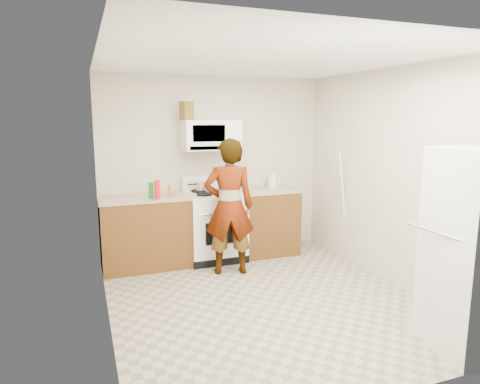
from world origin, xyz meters
name	(u,v)px	position (x,y,z in m)	size (l,w,h in m)	color
floor	(264,299)	(0.00, 0.00, 0.00)	(3.60, 3.60, 0.00)	gray
back_wall	(214,166)	(0.00, 1.79, 1.25)	(3.20, 0.02, 2.50)	beige
right_wall	(391,177)	(1.59, 0.00, 1.25)	(0.02, 3.60, 2.50)	beige
cabinet_left	(145,233)	(-1.04, 1.49, 0.45)	(1.12, 0.62, 0.90)	brown
counter_left	(144,198)	(-1.04, 1.49, 0.92)	(1.14, 0.64, 0.04)	tan
cabinet_right	(266,222)	(0.68, 1.49, 0.45)	(0.80, 0.62, 0.90)	brown
counter_right	(267,190)	(0.68, 1.49, 0.92)	(0.82, 0.64, 0.04)	tan
gas_range	(215,224)	(-0.10, 1.48, 0.49)	(0.76, 0.65, 1.13)	white
microwave	(211,135)	(-0.10, 1.61, 1.70)	(0.76, 0.38, 0.40)	white
person	(229,207)	(-0.09, 0.91, 0.85)	(0.62, 0.40, 1.69)	tan
kettle	(272,181)	(0.83, 1.63, 1.02)	(0.14, 0.14, 0.16)	white
jug	(187,111)	(-0.44, 1.57, 2.02)	(0.14, 0.14, 0.24)	brown
saucepan	(203,186)	(-0.23, 1.60, 1.01)	(0.19, 0.19, 0.11)	silver
tray	(226,191)	(0.05, 1.43, 0.96)	(0.25, 0.16, 0.05)	silver
bottle_spray	(157,190)	(-0.91, 1.24, 1.06)	(0.07, 0.07, 0.24)	red
bottle_hot_sauce	(170,191)	(-0.72, 1.41, 1.01)	(0.05, 0.05, 0.14)	#F0551A
bottle_green_cap	(151,190)	(-0.97, 1.36, 1.04)	(0.06, 0.06, 0.20)	#198A1B
pot_lid	(173,195)	(-0.67, 1.45, 0.94)	(0.26, 0.26, 0.01)	white
broom	(344,205)	(1.58, 0.91, 0.74)	(0.03, 0.03, 1.48)	white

